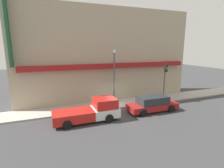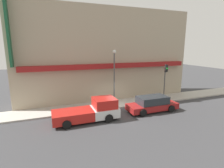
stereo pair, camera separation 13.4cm
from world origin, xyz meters
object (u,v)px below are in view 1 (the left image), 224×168
at_px(pickup_truck, 91,111).
at_px(fire_hydrant, 107,103).
at_px(street_lamp, 114,71).
at_px(traffic_light, 165,76).
at_px(parked_car, 152,104).

xyz_separation_m(pickup_truck, fire_hydrant, (2.31, 2.50, -0.27)).
relative_size(street_lamp, traffic_light, 1.39).
xyz_separation_m(fire_hydrant, traffic_light, (6.65, -0.41, 2.39)).
bearing_deg(parked_car, traffic_light, 33.31).
height_order(pickup_truck, fire_hydrant, pickup_truck).
relative_size(fire_hydrant, traffic_light, 0.18).
bearing_deg(street_lamp, pickup_truck, -137.25).
bearing_deg(street_lamp, traffic_light, -9.82).
xyz_separation_m(pickup_truck, street_lamp, (3.32, 3.07, 2.87)).
relative_size(pickup_truck, parked_car, 1.10).
distance_m(pickup_truck, street_lamp, 5.35).
xyz_separation_m(pickup_truck, parked_car, (6.03, 0.00, -0.07)).
relative_size(pickup_truck, street_lamp, 0.96).
height_order(pickup_truck, parked_car, pickup_truck).
bearing_deg(parked_car, pickup_truck, 177.79).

